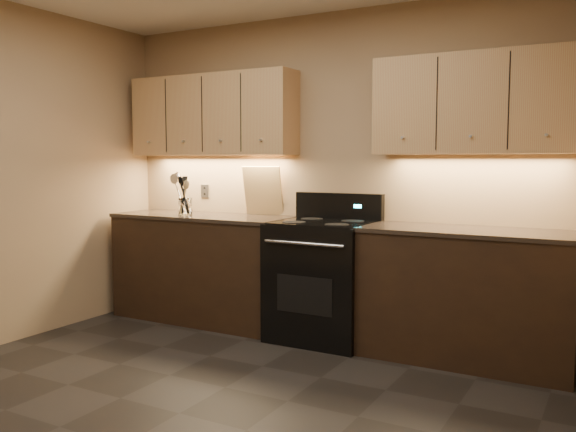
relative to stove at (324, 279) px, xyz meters
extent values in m
plane|color=black|center=(-0.08, -1.68, -0.48)|extent=(4.00, 4.00, 0.00)
cube|color=#A0855E|center=(-0.08, 0.32, 0.82)|extent=(4.00, 0.04, 2.60)
cube|color=black|center=(-1.18, 0.02, -0.03)|extent=(1.60, 0.60, 0.90)
cube|color=#392D24|center=(-1.18, 0.02, 0.44)|extent=(1.62, 0.62, 0.03)
cube|color=black|center=(1.10, 0.02, -0.03)|extent=(1.44, 0.60, 0.90)
cube|color=#392D24|center=(1.10, 0.02, 0.44)|extent=(1.46, 0.62, 0.03)
cube|color=black|center=(0.00, -0.01, -0.02)|extent=(0.76, 0.65, 0.92)
cube|color=black|center=(0.00, -0.01, 0.45)|extent=(0.70, 0.60, 0.01)
cube|color=black|center=(0.00, 0.28, 0.55)|extent=(0.76, 0.07, 0.22)
cube|color=#19E5F2|center=(0.18, 0.24, 0.56)|extent=(0.06, 0.00, 0.03)
cylinder|color=silver|center=(0.00, -0.35, 0.32)|extent=(0.65, 0.02, 0.02)
cube|color=black|center=(0.00, -0.33, -0.07)|extent=(0.46, 0.00, 0.28)
cylinder|color=black|center=(-0.18, -0.16, 0.45)|extent=(0.18, 0.18, 0.00)
cylinder|color=black|center=(0.18, -0.16, 0.45)|extent=(0.18, 0.18, 0.00)
cylinder|color=black|center=(-0.18, 0.14, 0.45)|extent=(0.18, 0.18, 0.00)
cylinder|color=black|center=(0.18, 0.14, 0.45)|extent=(0.18, 0.18, 0.00)
cube|color=tan|center=(-1.18, 0.17, 1.32)|extent=(1.60, 0.30, 0.70)
cube|color=tan|center=(1.10, 0.17, 1.32)|extent=(1.44, 0.30, 0.70)
cube|color=#B2B5BA|center=(-1.38, 0.31, 0.64)|extent=(0.08, 0.01, 0.12)
cylinder|color=white|center=(-1.30, -0.08, 0.53)|extent=(0.13, 0.13, 0.15)
cylinder|color=white|center=(-1.30, -0.08, 0.46)|extent=(0.12, 0.12, 0.02)
cube|color=tan|center=(-0.71, 0.25, 0.66)|extent=(0.36, 0.18, 0.43)
camera|label=1|loc=(2.04, -4.25, 0.93)|focal=38.00mm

